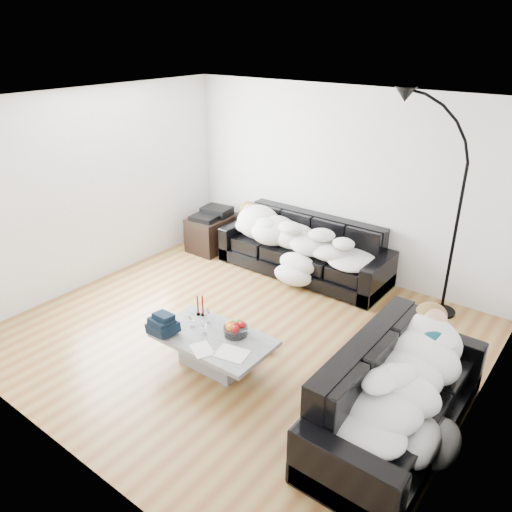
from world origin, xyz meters
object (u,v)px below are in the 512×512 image
Objects in this scene: sofa_back at (304,247)px; coffee_table at (214,351)px; sleeper_back at (302,234)px; shoes at (254,344)px; wine_glass_b at (192,321)px; candle_left at (198,306)px; av_cabinet at (213,233)px; sofa_right at (399,394)px; stereo at (213,213)px; floor_lamp at (456,226)px; candle_right at (203,306)px; wine_glass_a at (207,317)px; fruit_bowl at (236,328)px; wine_glass_c at (204,328)px; sleeper_right at (402,373)px.

coffee_table is (0.44, -2.41, -0.23)m from sofa_back.
sleeper_back is 5.26× the size of shoes.
candle_left is at bearing 119.16° from wine_glass_b.
sofa_right is at bearing -26.92° from av_cabinet.
shoes is (0.43, 0.51, -0.40)m from wine_glass_b.
av_cabinet is (-1.77, 2.30, -0.17)m from wine_glass_b.
floor_lamp is (3.61, 0.24, 0.56)m from stereo.
candle_right is at bearing -58.54° from stereo.
wine_glass_a is 2.84m from stereo.
candle_right is at bearing 90.08° from sofa_right.
wine_glass_a reaches higher than wine_glass_b.
sleeper_back is 12.57× the size of wine_glass_b.
floor_lamp is at bearing 4.25° from av_cabinet.
sleeper_back is at bearing 100.61° from coffee_table.
av_cabinet is (-2.20, 1.79, 0.23)m from shoes.
fruit_bowl is 0.49m from wine_glass_b.
wine_glass_c is (-2.00, -0.27, 0.02)m from sofa_right.
floor_lamp is at bearing 59.03° from shoes.
sleeper_right is 2.22m from wine_glass_b.
sleeper_back is 2.44m from coffee_table.
sleeper_back is at bearing 47.84° from sleeper_right.
candle_left is at bearing 175.36° from fruit_bowl.
candle_left is 0.30× the size of av_cabinet.
sofa_right is 0.99× the size of sleeper_back.
wine_glass_c is at bearing 97.74° from sofa_right.
fruit_bowl is 1.03× the size of candle_right.
candle_left is at bearing 161.43° from wine_glass_a.
stereo reaches higher than wine_glass_c.
sofa_right is at bearing -42.82° from sofa_back.
sleeper_right reaches higher than av_cabinet.
wine_glass_a is at bearing 92.68° from sofa_right.
wine_glass_c is 0.69× the size of candle_left.
sofa_back is at bearing 90.55° from candle_left.
floor_lamp reaches higher than fruit_bowl.
wine_glass_b is (0.14, -2.37, -0.19)m from sleeper_back.
wine_glass_c is 0.38m from candle_right.
sleeper_back reaches higher than wine_glass_a.
sleeper_back is at bearing 2.75° from av_cabinet.
wine_glass_a is at bearing -84.36° from sofa_back.
wine_glass_c is at bearing -44.98° from candle_right.
sofa_right reaches higher than sleeper_back.
sofa_right reaches higher than candle_left.
coffee_table is at bearing -26.93° from candle_left.
sofa_right is 1.93m from coffee_table.
fruit_bowl is (-1.74, -0.08, -0.20)m from sleeper_right.
candle_right is 2.67m from stereo.
candle_right reaches higher than wine_glass_b.
sofa_back is at bearing 171.59° from floor_lamp.
sleeper_back is (0.00, -0.05, 0.22)m from sofa_back.
wine_glass_c is 3.05m from av_cabinet.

